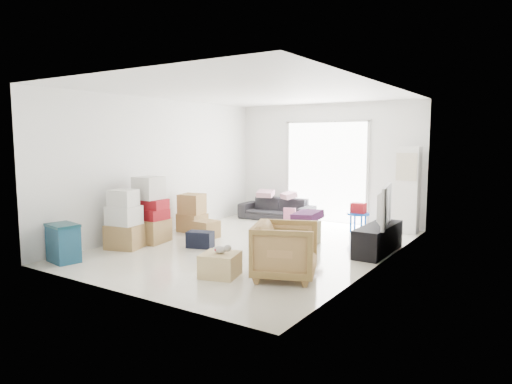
{
  "coord_description": "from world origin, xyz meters",
  "views": [
    {
      "loc": [
        4.38,
        -6.67,
        1.9
      ],
      "look_at": [
        -0.11,
        0.2,
        0.94
      ],
      "focal_mm": 32.0,
      "sensor_mm": 36.0,
      "label": 1
    }
  ],
  "objects_px": {
    "armchair": "(285,248)",
    "storage_bins": "(63,243)",
    "tv_console": "(378,239)",
    "wood_crate": "(220,265)",
    "kids_table": "(358,212)",
    "sofa": "(277,205)",
    "ac_tower": "(408,190)",
    "ottoman": "(307,233)",
    "television": "(379,221)"
  },
  "relations": [
    {
      "from": "armchair",
      "to": "storage_bins",
      "type": "bearing_deg",
      "value": 87.51
    },
    {
      "from": "tv_console",
      "to": "wood_crate",
      "type": "relative_size",
      "value": 2.87
    },
    {
      "from": "storage_bins",
      "to": "kids_table",
      "type": "distance_m",
      "value": 5.59
    },
    {
      "from": "tv_console",
      "to": "wood_crate",
      "type": "xyz_separation_m",
      "value": [
        -1.41,
        -2.49,
        -0.07
      ]
    },
    {
      "from": "armchair",
      "to": "sofa",
      "type": "bearing_deg",
      "value": 10.34
    },
    {
      "from": "ac_tower",
      "to": "storage_bins",
      "type": "bearing_deg",
      "value": -126.69
    },
    {
      "from": "storage_bins",
      "to": "armchair",
      "type": "bearing_deg",
      "value": 19.21
    },
    {
      "from": "armchair",
      "to": "wood_crate",
      "type": "height_order",
      "value": "armchair"
    },
    {
      "from": "tv_console",
      "to": "wood_crate",
      "type": "distance_m",
      "value": 2.86
    },
    {
      "from": "ottoman",
      "to": "kids_table",
      "type": "xyz_separation_m",
      "value": [
        0.38,
        1.55,
        0.21
      ]
    },
    {
      "from": "tv_console",
      "to": "kids_table",
      "type": "height_order",
      "value": "kids_table"
    },
    {
      "from": "television",
      "to": "ottoman",
      "type": "xyz_separation_m",
      "value": [
        -1.29,
        -0.07,
        -0.34
      ]
    },
    {
      "from": "kids_table",
      "to": "ac_tower",
      "type": "bearing_deg",
      "value": 27.95
    },
    {
      "from": "tv_console",
      "to": "kids_table",
      "type": "distance_m",
      "value": 1.75
    },
    {
      "from": "tv_console",
      "to": "storage_bins",
      "type": "xyz_separation_m",
      "value": [
        -3.9,
        -3.23,
        0.07
      ]
    },
    {
      "from": "kids_table",
      "to": "ottoman",
      "type": "bearing_deg",
      "value": -103.86
    },
    {
      "from": "sofa",
      "to": "armchair",
      "type": "height_order",
      "value": "armchair"
    },
    {
      "from": "wood_crate",
      "to": "ac_tower",
      "type": "bearing_deg",
      "value": 72.92
    },
    {
      "from": "ac_tower",
      "to": "wood_crate",
      "type": "bearing_deg",
      "value": -107.08
    },
    {
      "from": "television",
      "to": "ottoman",
      "type": "height_order",
      "value": "television"
    },
    {
      "from": "tv_console",
      "to": "armchair",
      "type": "bearing_deg",
      "value": -106.21
    },
    {
      "from": "television",
      "to": "armchair",
      "type": "height_order",
      "value": "armchair"
    },
    {
      "from": "storage_bins",
      "to": "wood_crate",
      "type": "distance_m",
      "value": 2.6
    },
    {
      "from": "ac_tower",
      "to": "sofa",
      "type": "height_order",
      "value": "ac_tower"
    },
    {
      "from": "television",
      "to": "kids_table",
      "type": "xyz_separation_m",
      "value": [
        -0.91,
        1.48,
        -0.12
      ]
    },
    {
      "from": "sofa",
      "to": "television",
      "type": "bearing_deg",
      "value": -33.8
    },
    {
      "from": "kids_table",
      "to": "wood_crate",
      "type": "xyz_separation_m",
      "value": [
        -0.5,
        -3.97,
        -0.26
      ]
    },
    {
      "from": "ottoman",
      "to": "tv_console",
      "type": "bearing_deg",
      "value": 3.04
    },
    {
      "from": "tv_console",
      "to": "storage_bins",
      "type": "distance_m",
      "value": 5.06
    },
    {
      "from": "tv_console",
      "to": "wood_crate",
      "type": "bearing_deg",
      "value": -119.53
    },
    {
      "from": "sofa",
      "to": "kids_table",
      "type": "bearing_deg",
      "value": -11.38
    },
    {
      "from": "sofa",
      "to": "kids_table",
      "type": "relative_size",
      "value": 2.96
    },
    {
      "from": "ottoman",
      "to": "kids_table",
      "type": "distance_m",
      "value": 1.61
    },
    {
      "from": "television",
      "to": "armchair",
      "type": "relative_size",
      "value": 1.37
    },
    {
      "from": "tv_console",
      "to": "armchair",
      "type": "relative_size",
      "value": 1.65
    },
    {
      "from": "armchair",
      "to": "storage_bins",
      "type": "height_order",
      "value": "armchair"
    },
    {
      "from": "ac_tower",
      "to": "armchair",
      "type": "xyz_separation_m",
      "value": [
        -0.56,
        -4.02,
        -0.45
      ]
    },
    {
      "from": "ottoman",
      "to": "kids_table",
      "type": "height_order",
      "value": "kids_table"
    },
    {
      "from": "kids_table",
      "to": "storage_bins",
      "type": "bearing_deg",
      "value": -122.42
    },
    {
      "from": "tv_console",
      "to": "sofa",
      "type": "distance_m",
      "value": 3.52
    },
    {
      "from": "ottoman",
      "to": "wood_crate",
      "type": "xyz_separation_m",
      "value": [
        -0.12,
        -2.42,
        -0.04
      ]
    },
    {
      "from": "tv_console",
      "to": "kids_table",
      "type": "relative_size",
      "value": 2.36
    },
    {
      "from": "sofa",
      "to": "kids_table",
      "type": "distance_m",
      "value": 2.14
    },
    {
      "from": "kids_table",
      "to": "wood_crate",
      "type": "distance_m",
      "value": 4.01
    },
    {
      "from": "ottoman",
      "to": "storage_bins",
      "type": "bearing_deg",
      "value": -129.56
    },
    {
      "from": "kids_table",
      "to": "wood_crate",
      "type": "height_order",
      "value": "kids_table"
    },
    {
      "from": "sofa",
      "to": "kids_table",
      "type": "height_order",
      "value": "sofa"
    },
    {
      "from": "sofa",
      "to": "kids_table",
      "type": "xyz_separation_m",
      "value": [
        2.12,
        -0.3,
        0.08
      ]
    },
    {
      "from": "television",
      "to": "sofa",
      "type": "bearing_deg",
      "value": 47.26
    },
    {
      "from": "tv_console",
      "to": "armchair",
      "type": "xyz_separation_m",
      "value": [
        -0.61,
        -2.08,
        0.19
      ]
    }
  ]
}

